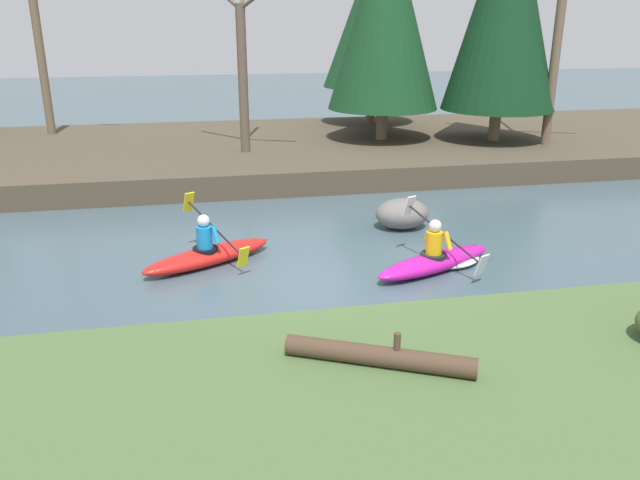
% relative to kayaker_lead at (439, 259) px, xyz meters
% --- Properties ---
extents(ground_plane, '(90.00, 90.00, 0.00)m').
position_rel_kayaker_lead_xyz_m(ground_plane, '(-2.30, -0.25, -0.20)').
color(ground_plane, '#425660').
extents(riverbank_near, '(44.00, 5.35, 0.66)m').
position_rel_kayaker_lead_xyz_m(riverbank_near, '(-2.30, -5.26, 0.13)').
color(riverbank_near, '#4C6638').
rests_on(riverbank_near, ground).
extents(riverbank_far, '(44.00, 9.32, 0.66)m').
position_rel_kayaker_lead_xyz_m(riverbank_far, '(-2.30, 10.10, 0.13)').
color(riverbank_far, '#4C4233').
rests_on(riverbank_far, ground).
extents(conifer_tree_mid_left, '(3.56, 3.56, 7.05)m').
position_rel_kayaker_lead_xyz_m(conifer_tree_mid_left, '(1.73, 9.74, 4.48)').
color(conifer_tree_mid_left, '#7A664C').
rests_on(conifer_tree_mid_left, riverbank_far).
extents(conifer_tree_centre, '(3.60, 3.60, 6.31)m').
position_rel_kayaker_lead_xyz_m(conifer_tree_centre, '(2.26, 13.00, 4.30)').
color(conifer_tree_centre, brown).
rests_on(conifer_tree_centre, riverbank_far).
extents(conifer_tree_mid_right, '(3.60, 3.60, 7.64)m').
position_rel_kayaker_lead_xyz_m(conifer_tree_mid_right, '(5.31, 8.81, 4.78)').
color(conifer_tree_mid_right, '#7A664C').
rests_on(conifer_tree_mid_right, riverbank_far).
extents(bare_tree_upstream, '(3.65, 3.61, 6.63)m').
position_rel_kayaker_lead_xyz_m(bare_tree_upstream, '(-9.22, 12.91, 3.58)').
color(bare_tree_upstream, brown).
rests_on(bare_tree_upstream, riverbank_far).
extents(bare_tree_mid_upstream, '(3.09, 3.05, 5.57)m').
position_rel_kayaker_lead_xyz_m(bare_tree_mid_upstream, '(-2.86, 8.54, 3.09)').
color(bare_tree_mid_upstream, brown).
rests_on(bare_tree_mid_upstream, riverbank_far).
extents(bare_tree_mid_downstream, '(3.70, 3.66, 6.73)m').
position_rel_kayaker_lead_xyz_m(bare_tree_mid_downstream, '(6.62, 7.87, 3.63)').
color(bare_tree_mid_downstream, brown).
rests_on(bare_tree_mid_downstream, riverbank_far).
extents(kayaker_lead, '(2.71, 1.97, 1.20)m').
position_rel_kayaker_lead_xyz_m(kayaker_lead, '(0.00, 0.00, 0.00)').
color(kayaker_lead, '#C61999').
rests_on(kayaker_lead, ground).
extents(kayaker_middle, '(2.65, 1.95, 1.20)m').
position_rel_kayaker_lead_xyz_m(kayaker_middle, '(-4.22, 1.09, 0.02)').
color(kayaker_middle, red).
rests_on(kayaker_middle, ground).
extents(boulder_midstream, '(1.20, 0.94, 0.68)m').
position_rel_kayaker_lead_xyz_m(boulder_midstream, '(0.08, 2.48, 0.14)').
color(boulder_midstream, slate).
rests_on(boulder_midstream, ground).
extents(driftwood_log, '(2.09, 1.18, 0.44)m').
position_rel_kayaker_lead_xyz_m(driftwood_log, '(-2.40, -4.16, 0.58)').
color(driftwood_log, '#4C3828').
rests_on(driftwood_log, riverbank_near).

